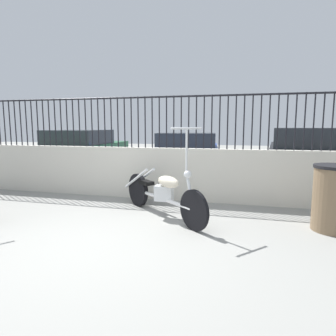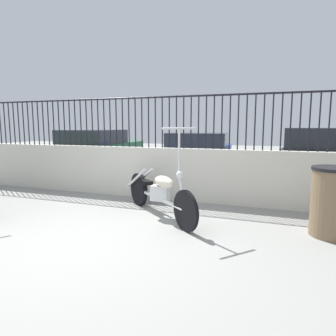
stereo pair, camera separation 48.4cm
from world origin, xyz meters
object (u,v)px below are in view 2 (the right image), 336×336
(motorcycle_white, at_px, (157,191))
(car_blue, at_px, (199,153))
(trash_bin, at_px, (334,202))
(car_green, at_px, (96,150))
(car_black, at_px, (321,155))

(motorcycle_white, xyz_separation_m, car_blue, (-0.35, 4.22, 0.25))
(car_blue, bearing_deg, motorcycle_white, 178.26)
(trash_bin, bearing_deg, car_green, 147.90)
(car_blue, distance_m, car_black, 3.23)
(motorcycle_white, bearing_deg, car_black, 96.35)
(car_green, bearing_deg, trash_bin, -125.77)
(trash_bin, xyz_separation_m, car_green, (-6.15, 3.86, 0.22))
(motorcycle_white, distance_m, car_blue, 4.24)
(trash_bin, bearing_deg, car_black, 85.32)
(trash_bin, bearing_deg, motorcycle_white, 178.05)
(trash_bin, distance_m, car_blue, 5.18)
(motorcycle_white, bearing_deg, trash_bin, 39.20)
(motorcycle_white, height_order, trash_bin, motorcycle_white)
(car_blue, relative_size, car_black, 0.92)
(car_green, bearing_deg, motorcycle_white, -139.85)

